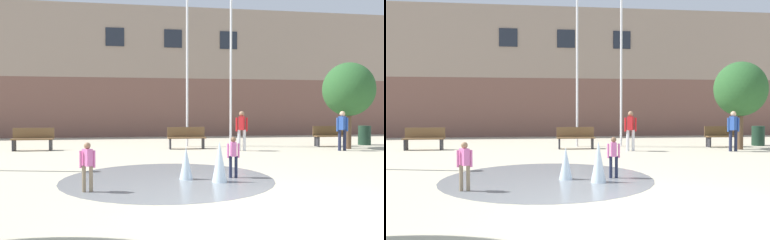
% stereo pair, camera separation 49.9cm
% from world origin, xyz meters
% --- Properties ---
extents(ground_plane, '(100.00, 100.00, 0.00)m').
position_xyz_m(ground_plane, '(0.00, 0.00, 0.00)').
color(ground_plane, '#BCB299').
extents(library_building, '(36.00, 6.05, 8.01)m').
position_xyz_m(library_building, '(0.00, 20.35, 4.00)').
color(library_building, brown).
rests_on(library_building, ground).
extents(splash_fountain, '(4.98, 4.98, 0.92)m').
position_xyz_m(splash_fountain, '(-1.18, 2.97, 0.21)').
color(splash_fountain, gray).
rests_on(splash_fountain, ground).
extents(park_bench_left_of_flagpoles, '(1.60, 0.44, 0.91)m').
position_xyz_m(park_bench_left_of_flagpoles, '(-6.42, 10.23, 0.48)').
color(park_bench_left_of_flagpoles, '#28282D').
rests_on(park_bench_left_of_flagpoles, ground).
extents(park_bench_under_left_flagpole, '(1.60, 0.44, 0.91)m').
position_xyz_m(park_bench_under_left_flagpole, '(-0.19, 10.01, 0.48)').
color(park_bench_under_left_flagpole, '#28282D').
rests_on(park_bench_under_left_flagpole, ground).
extents(park_bench_far_right, '(1.60, 0.44, 0.91)m').
position_xyz_m(park_bench_far_right, '(6.43, 10.11, 0.48)').
color(park_bench_far_right, '#28282D').
rests_on(park_bench_far_right, ground).
extents(adult_watching, '(0.50, 0.37, 1.59)m').
position_xyz_m(adult_watching, '(5.89, 8.27, 0.93)').
color(adult_watching, '#1E233D').
rests_on(adult_watching, ground).
extents(teen_by_trashcan, '(0.50, 0.39, 1.59)m').
position_xyz_m(teen_by_trashcan, '(1.88, 8.85, 0.93)').
color(teen_by_trashcan, silver).
rests_on(teen_by_trashcan, ground).
extents(child_running, '(0.31, 0.24, 0.99)m').
position_xyz_m(child_running, '(-3.29, 1.97, 0.58)').
color(child_running, '#89755B').
rests_on(child_running, ground).
extents(child_with_pink_shirt, '(0.31, 0.22, 0.99)m').
position_xyz_m(child_with_pink_shirt, '(-0.03, 3.05, 0.58)').
color(child_with_pink_shirt, '#1E233D').
rests_on(child_with_pink_shirt, ground).
extents(flagpole_left, '(0.80, 0.10, 8.91)m').
position_xyz_m(flagpole_left, '(0.01, 11.01, 4.71)').
color(flagpole_left, silver).
rests_on(flagpole_left, ground).
extents(flagpole_right, '(0.80, 0.10, 8.20)m').
position_xyz_m(flagpole_right, '(2.03, 11.01, 4.35)').
color(flagpole_right, silver).
rests_on(flagpole_right, ground).
extents(trash_can, '(0.56, 0.56, 0.90)m').
position_xyz_m(trash_can, '(8.31, 10.45, 0.45)').
color(trash_can, '#193323').
rests_on(trash_can, ground).
extents(street_tree_near_building, '(2.11, 2.11, 3.63)m').
position_xyz_m(street_tree_near_building, '(6.54, 8.92, 2.49)').
color(street_tree_near_building, brown).
rests_on(street_tree_near_building, ground).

